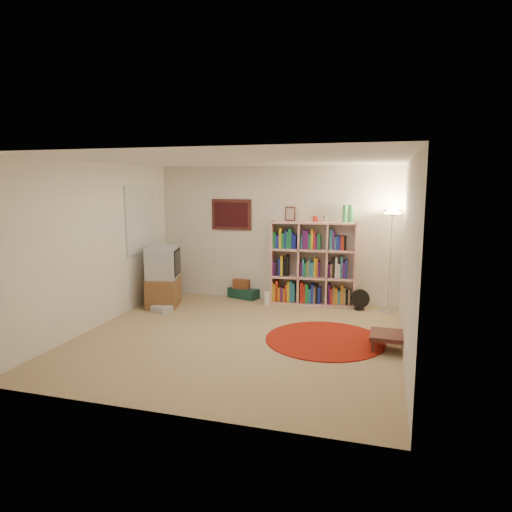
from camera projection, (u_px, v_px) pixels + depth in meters
The scene contains 11 objects.
room at pixel (235, 250), 6.38m from camera, with size 4.54×4.54×2.54m.
bookshelf at pixel (312, 264), 8.25m from camera, with size 1.54×0.55×1.81m.
floor_lamp at pixel (392, 228), 7.54m from camera, with size 0.37×0.37×1.76m.
floor_fan at pixel (360, 300), 7.91m from camera, with size 0.33×0.19×0.37m.
tv_stand at pixel (163, 277), 8.17m from camera, with size 0.68×0.85×1.08m.
dvd_box at pixel (162, 309), 7.84m from camera, with size 0.37×0.34×0.10m.
suitcase at pixel (245, 293), 8.82m from camera, with size 0.67×0.54×0.19m.
wicker_basket at pixel (242, 283), 8.77m from camera, with size 0.32×0.23×0.18m.
paper_towel at pixel (267, 299), 8.27m from camera, with size 0.14×0.14×0.23m.
red_rug at pixel (325, 340), 6.42m from camera, with size 1.67×1.67×0.01m.
side_table at pixel (389, 336), 6.03m from camera, with size 0.49×0.49×0.22m.
Camera 1 is at (1.97, -5.93, 2.19)m, focal length 32.00 mm.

